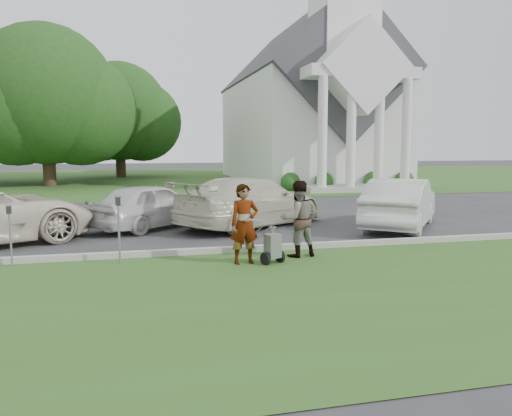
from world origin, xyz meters
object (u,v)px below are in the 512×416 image
object	(u,v)px
person_right	(298,219)
car_b	(152,205)
parking_meter_near	(119,221)
car_c	(251,202)
tree_left	(46,101)
parking_meter_far	(10,228)
person_left	(244,225)
striping_cart	(272,247)
church	(307,96)
tree_back	(119,116)
car_d	(400,203)

from	to	relation	value
person_right	car_b	size ratio (longest dim) A/B	0.42
parking_meter_near	car_c	bearing A→B (deg)	48.02
person_right	tree_left	bearing A→B (deg)	-78.77
parking_meter_far	parking_meter_near	bearing A→B (deg)	-8.16
person_left	striping_cart	bearing A→B (deg)	-19.22
church	tree_back	bearing A→B (deg)	152.15
tree_left	person_right	xyz separation A→B (m)	(8.70, -22.19, -4.25)
tree_left	car_b	xyz separation A→B (m)	(5.64, -17.36, -4.42)
person_left	car_b	xyz separation A→B (m)	(-1.75, 5.20, -0.15)
person_left	car_c	size ratio (longest dim) A/B	0.32
church	striping_cart	world-z (taller)	church
striping_cart	parking_meter_far	bearing A→B (deg)	145.25
car_d	church	bearing A→B (deg)	-63.12
tree_back	car_c	xyz separation A→B (m)	(4.64, -25.75, -3.96)
striping_cart	car_b	xyz separation A→B (m)	(-2.33, 5.34, 0.32)
car_d	parking_meter_near	bearing A→B (deg)	57.58
parking_meter_far	car_b	size ratio (longest dim) A/B	0.32
person_right	car_c	distance (m)	4.44
church	car_b	xyz separation A→B (m)	(-11.37, -18.49, -5.25)
tree_left	tree_back	distance (m)	8.95
person_left	parking_meter_far	bearing A→B (deg)	163.91
person_right	striping_cart	bearing A→B (deg)	25.30
person_right	car_c	size ratio (longest dim) A/B	0.32
car_b	car_c	distance (m)	3.03
striping_cart	parking_meter_far	distance (m)	5.44
parking_meter_far	person_left	bearing A→B (deg)	-10.49
tree_left	parking_meter_far	distance (m)	22.27
car_d	parking_meter_far	bearing A→B (deg)	52.09
tree_back	person_left	size ratio (longest dim) A/B	5.70
parking_meter_far	car_d	size ratio (longest dim) A/B	0.28
parking_meter_far	car_d	xyz separation A→B (m)	(10.31, 2.56, -0.06)
person_right	car_d	distance (m)	5.25
car_c	striping_cart	bearing A→B (deg)	137.15
tree_back	parking_meter_near	xyz separation A→B (m)	(0.82, -30.00, -3.81)
tree_left	car_c	distance (m)	20.22
striping_cart	person_right	distance (m)	1.01
car_b	striping_cart	bearing A→B (deg)	163.32
parking_meter_near	parking_meter_far	xyz separation A→B (m)	(-2.17, 0.31, -0.11)
tree_back	parking_meter_near	distance (m)	30.25
tree_back	car_b	size ratio (longest dim) A/B	2.37
parking_meter_near	car_d	world-z (taller)	car_d
car_b	person_left	bearing A→B (deg)	158.39
person_right	car_b	bearing A→B (deg)	-67.85
tree_back	car_d	xyz separation A→B (m)	(8.96, -27.13, -3.97)
person_left	car_d	bearing A→B (deg)	26.05
church	person_left	size ratio (longest dim) A/B	14.29
car_c	parking_meter_near	bearing A→B (deg)	102.90
tree_left	car_d	bearing A→B (deg)	-55.88
person_right	tree_back	bearing A→B (deg)	-91.33
parking_meter_far	car_d	distance (m)	10.63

